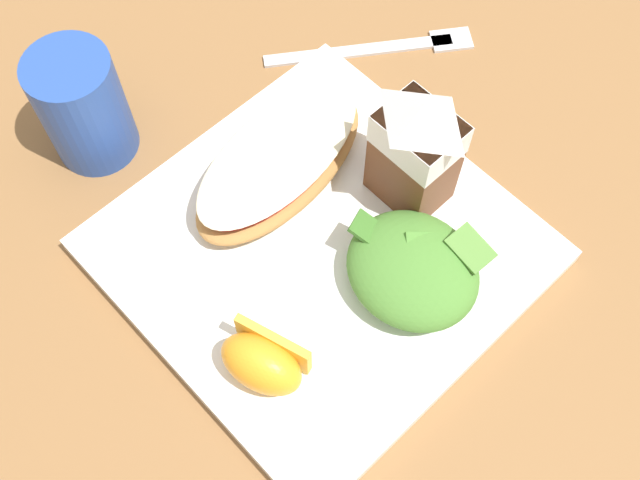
{
  "coord_description": "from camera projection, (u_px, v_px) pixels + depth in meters",
  "views": [
    {
      "loc": [
        0.19,
        -0.18,
        0.53
      ],
      "look_at": [
        0.0,
        0.0,
        0.03
      ],
      "focal_mm": 42.9,
      "sensor_mm": 36.0,
      "label": 1
    }
  ],
  "objects": [
    {
      "name": "ground",
      "position": [
        320.0,
        255.0,
        0.59
      ],
      "size": [
        3.0,
        3.0,
        0.0
      ],
      "primitive_type": "plane",
      "color": "olive"
    },
    {
      "name": "white_plate",
      "position": [
        320.0,
        251.0,
        0.58
      ],
      "size": [
        0.28,
        0.28,
        0.02
      ],
      "primitive_type": "cube",
      "color": "white",
      "rests_on": "ground"
    },
    {
      "name": "cheesy_pizza_bread",
      "position": [
        280.0,
        162.0,
        0.59
      ],
      "size": [
        0.1,
        0.18,
        0.04
      ],
      "color": "#B77F42",
      "rests_on": "white_plate"
    },
    {
      "name": "green_salad_pile",
      "position": [
        413.0,
        269.0,
        0.55
      ],
      "size": [
        0.11,
        0.09,
        0.04
      ],
      "color": "#4C8433",
      "rests_on": "white_plate"
    },
    {
      "name": "milk_carton",
      "position": [
        416.0,
        147.0,
        0.55
      ],
      "size": [
        0.06,
        0.05,
        0.11
      ],
      "color": "brown",
      "rests_on": "white_plate"
    },
    {
      "name": "orange_wedge_front",
      "position": [
        263.0,
        362.0,
        0.52
      ],
      "size": [
        0.07,
        0.05,
        0.04
      ],
      "color": "orange",
      "rests_on": "white_plate"
    },
    {
      "name": "metal_fork",
      "position": [
        386.0,
        46.0,
        0.68
      ],
      "size": [
        0.12,
        0.16,
        0.01
      ],
      "color": "silver",
      "rests_on": "ground"
    },
    {
      "name": "drinking_blue_cup",
      "position": [
        83.0,
        107.0,
        0.59
      ],
      "size": [
        0.07,
        0.07,
        0.1
      ],
      "primitive_type": "cylinder",
      "color": "#284CA3",
      "rests_on": "ground"
    }
  ]
}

